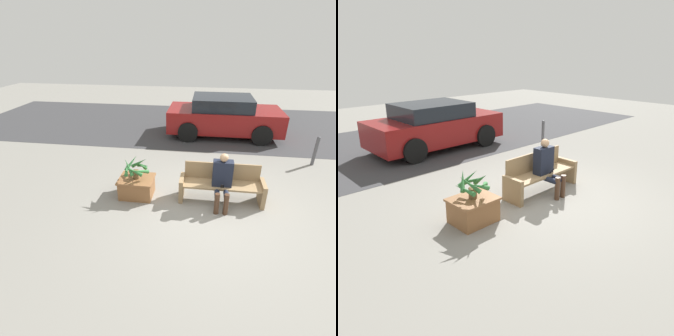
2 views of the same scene
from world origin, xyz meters
TOP-DOWN VIEW (x-y plane):
  - ground_plane at (0.00, 0.00)m, footprint 30.00×30.00m
  - road_surface at (0.00, 6.11)m, footprint 20.00×6.00m
  - bench at (0.13, 0.48)m, footprint 1.84×0.51m
  - person_seated at (0.12, 0.29)m, footprint 0.42×0.62m
  - planter_box at (-1.77, 0.37)m, footprint 0.78×0.65m
  - potted_plant at (-1.77, 0.36)m, footprint 0.61×0.64m
  - parked_car at (0.34, 4.90)m, footprint 4.00×1.98m
  - bollard_post at (2.81, 2.66)m, footprint 0.10×0.10m

SIDE VIEW (x-z plane):
  - ground_plane at x=0.00m, z-range 0.00..0.00m
  - road_surface at x=0.00m, z-range 0.00..0.01m
  - planter_box at x=-1.77m, z-range 0.02..0.47m
  - bench at x=0.13m, z-range -0.02..0.80m
  - bollard_post at x=2.81m, z-range 0.02..0.87m
  - person_seated at x=0.12m, z-range 0.04..1.21m
  - potted_plant at x=-1.77m, z-range 0.46..0.96m
  - parked_car at x=0.34m, z-range 0.01..1.42m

